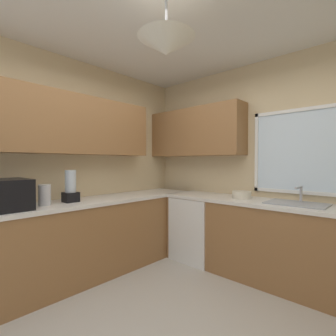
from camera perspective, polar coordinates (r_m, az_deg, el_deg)
ground_plane at (r=2.34m, az=-0.39°, el=-34.08°), size 7.92×7.92×0.00m
room_shell at (r=2.49m, az=0.86°, el=10.81°), size 3.56×3.72×2.71m
counter_run_left at (r=3.18m, az=-19.96°, el=-15.22°), size 0.65×3.33×0.90m
counter_run_back at (r=3.21m, az=21.86°, el=-15.07°), size 2.65×0.65×0.90m
dishwasher at (r=3.63m, az=6.99°, el=-13.44°), size 0.60×0.60×0.86m
microwave at (r=2.81m, az=-33.03°, el=-5.09°), size 0.48×0.36×0.29m
kettle at (r=2.90m, az=-26.36°, el=-5.55°), size 0.12×0.12×0.22m
sink_assembly at (r=3.02m, az=27.35°, el=-7.16°), size 0.59×0.40×0.19m
bowl at (r=3.24m, az=16.46°, el=-5.91°), size 0.23×0.23×0.09m
blender_appliance at (r=3.03m, az=-21.36°, el=-4.22°), size 0.15×0.15×0.36m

